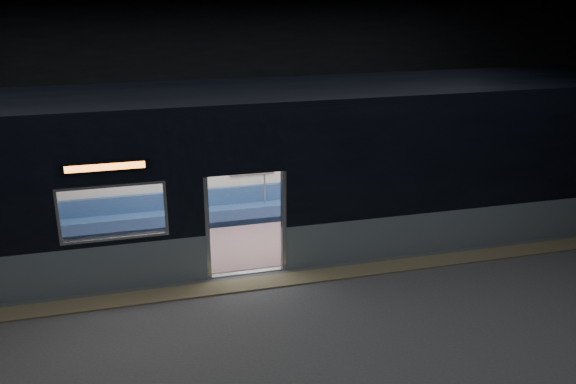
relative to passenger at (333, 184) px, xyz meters
name	(u,v)px	position (x,y,z in m)	size (l,w,h in m)	color
station_floor	(259,299)	(-2.62, -3.55, -0.81)	(24.00, 14.00, 0.01)	#47494C
station_envelope	(255,97)	(-2.62, -3.55, 2.86)	(24.00, 14.00, 5.00)	black
tactile_strip	(252,284)	(-2.62, -3.00, -0.79)	(22.80, 0.50, 0.03)	#8C7F59
metro_car	(231,162)	(-2.62, -1.00, 1.04)	(18.00, 3.04, 3.35)	gray
passenger	(333,184)	(0.00, 0.00, 0.00)	(0.44, 0.71, 1.38)	black
handbag	(338,192)	(0.05, -0.23, -0.12)	(0.29, 0.25, 0.14)	black
transit_map	(252,160)	(-1.92, 0.31, 0.66)	(0.97, 0.03, 0.63)	white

